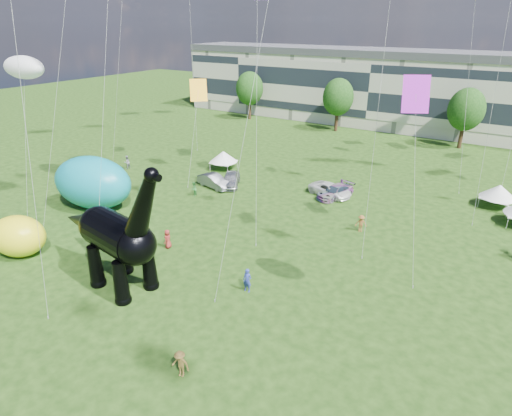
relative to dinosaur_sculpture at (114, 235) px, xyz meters
The scene contains 15 objects.
ground 7.77m from the dinosaur_sculpture, ahead, with size 220.00×220.00×0.00m, color #16330C.
terrace_row 61.49m from the dinosaur_sculpture, 91.25° to the left, with size 78.00×11.00×12.00m, color beige.
tree_far_left 57.45m from the dinosaur_sculpture, 114.00° to the left, with size 5.20×5.20×9.44m.
tree_mid_left 52.77m from the dinosaur_sculpture, 95.82° to the left, with size 5.20×5.20×9.44m.
tree_mid_right 54.50m from the dinosaur_sculpture, 74.39° to the left, with size 5.20×5.20×9.44m.
dinosaur_sculpture is the anchor object (origin of this frame).
car_silver 21.56m from the dinosaur_sculpture, 103.38° to the left, with size 1.88×4.66×1.59m, color #B9BABE.
car_grey 20.57m from the dinosaur_sculpture, 107.98° to the left, with size 1.59×4.55×1.50m, color slate.
car_white 25.18m from the dinosaur_sculpture, 76.04° to the left, with size 2.27×4.91×1.37m, color silver.
car_dark 25.13m from the dinosaur_sculpture, 74.38° to the left, with size 1.93×4.75×1.38m, color #595960.
gazebo_near 37.61m from the dinosaur_sculpture, 54.59° to the left, with size 4.20×4.20×2.46m.
gazebo_left 26.85m from the dinosaur_sculpture, 110.20° to the left, with size 3.87×3.87×2.44m.
inflatable_teal 15.57m from the dinosaur_sculpture, 147.87° to the left, with size 8.58×5.36×5.36m, color #0C899B.
inflatable_yellow 10.45m from the dinosaur_sculpture, behind, with size 4.47×3.44×3.44m, color yellow.
visitors 16.01m from the dinosaur_sculpture, 69.31° to the left, with size 51.60×40.01×1.86m.
Camera 1 is at (16.19, -16.41, 17.86)m, focal length 30.00 mm.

